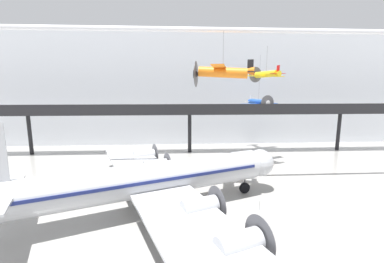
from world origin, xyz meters
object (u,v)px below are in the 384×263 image
Objects in this scene: airliner_silver_main at (146,181)px; suspended_plane_blue_trainer at (258,102)px; suspended_plane_yellow_lowwing at (266,74)px; suspended_plane_orange_highwing at (223,72)px; stanchion_barrier at (260,208)px.

suspended_plane_blue_trainer is at bearing 31.69° from airliner_silver_main.
suspended_plane_yellow_lowwing reaches higher than suspended_plane_blue_trainer.
suspended_plane_yellow_lowwing is at bearing 21.63° from airliner_silver_main.
suspended_plane_blue_trainer reaches higher than airliner_silver_main.
suspended_plane_orange_highwing reaches higher than stanchion_barrier.
stanchion_barrier is at bearing -32.59° from suspended_plane_blue_trainer.
suspended_plane_yellow_lowwing is 6.53× the size of stanchion_barrier.
suspended_plane_orange_highwing is at bearing 116.82° from stanchion_barrier.
airliner_silver_main is 15.01m from suspended_plane_orange_highwing.
suspended_plane_orange_highwing is at bearing 13.14° from airliner_silver_main.
suspended_plane_blue_trainer is (19.27, 25.68, 6.26)m from airliner_silver_main.
suspended_plane_yellow_lowwing reaches higher than stanchion_barrier.
stanchion_barrier is (-5.65, -16.21, -14.30)m from suspended_plane_yellow_lowwing.
suspended_plane_yellow_lowwing is 0.68× the size of suspended_plane_blue_trainer.
suspended_plane_yellow_lowwing is (17.18, 16.05, 11.16)m from airliner_silver_main.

